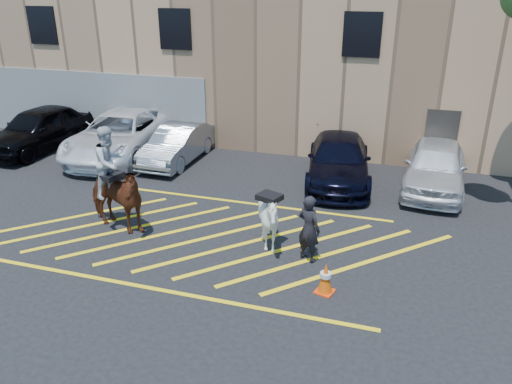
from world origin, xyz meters
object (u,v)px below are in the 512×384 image
(saddled_white, at_px, (269,219))
(traffic_cone, at_px, (326,278))
(car_blue_suv, at_px, (339,160))
(handler, at_px, (309,229))
(car_silver_sedan, at_px, (177,144))
(car_white_suv, at_px, (435,166))
(car_black_suv, at_px, (39,129))
(car_white_pickup, at_px, (120,135))
(mounted_bay, at_px, (113,190))

(saddled_white, relative_size, traffic_cone, 2.46)
(car_blue_suv, distance_m, handler, 5.50)
(car_silver_sedan, height_order, car_white_suv, car_white_suv)
(car_silver_sedan, bearing_deg, saddled_white, -45.63)
(car_white_suv, bearing_deg, car_blue_suv, -172.91)
(car_black_suv, bearing_deg, car_silver_sedan, 8.10)
(car_white_suv, height_order, traffic_cone, car_white_suv)
(car_white_pickup, bearing_deg, car_blue_suv, -6.97)
(car_silver_sedan, relative_size, car_white_suv, 0.89)
(handler, bearing_deg, car_blue_suv, -61.71)
(car_silver_sedan, distance_m, car_blue_suv, 6.04)
(car_blue_suv, xyz_separation_m, car_white_suv, (3.10, 0.17, 0.06))
(car_black_suv, relative_size, car_white_suv, 1.08)
(car_silver_sedan, height_order, car_blue_suv, car_blue_suv)
(car_black_suv, distance_m, traffic_cone, 14.31)
(car_black_suv, height_order, traffic_cone, car_black_suv)
(traffic_cone, bearing_deg, mounted_bay, 167.67)
(car_black_suv, xyz_separation_m, traffic_cone, (12.66, -6.64, -0.49))
(handler, height_order, mounted_bay, mounted_bay)
(car_white_pickup, height_order, car_white_suv, car_white_pickup)
(car_blue_suv, relative_size, mounted_bay, 1.73)
(car_black_suv, relative_size, car_white_pickup, 0.84)
(car_white_suv, bearing_deg, car_silver_sedan, -175.88)
(mounted_bay, bearing_deg, traffic_cone, -12.33)
(car_white_suv, distance_m, mounted_bay, 10.05)
(mounted_bay, bearing_deg, saddled_white, 3.21)
(car_white_suv, bearing_deg, car_black_suv, -174.96)
(car_white_suv, distance_m, traffic_cone, 7.33)
(mounted_bay, bearing_deg, car_white_pickup, 119.68)
(car_black_suv, distance_m, car_white_suv, 15.03)
(car_blue_suv, bearing_deg, car_white_suv, -4.82)
(handler, distance_m, saddled_white, 1.10)
(saddled_white, bearing_deg, traffic_cone, -42.15)
(car_blue_suv, height_order, handler, handler)
(saddled_white, bearing_deg, car_white_suv, 52.88)
(car_white_suv, distance_m, saddled_white, 6.75)
(car_silver_sedan, distance_m, handler, 8.33)
(car_silver_sedan, distance_m, traffic_cone, 9.67)
(car_white_pickup, relative_size, car_white_suv, 1.30)
(car_white_pickup, bearing_deg, handler, -39.44)
(car_white_pickup, xyz_separation_m, car_silver_sedan, (2.40, -0.02, -0.16))
(car_silver_sedan, xyz_separation_m, handler, (6.12, -5.64, 0.18))
(car_black_suv, xyz_separation_m, car_silver_sedan, (5.90, 0.26, -0.18))
(car_black_suv, bearing_deg, mounted_bay, -32.95)
(car_black_suv, height_order, handler, car_black_suv)
(saddled_white, bearing_deg, car_white_pickup, 144.22)
(car_white_pickup, distance_m, traffic_cone, 11.49)
(car_black_suv, height_order, car_white_pickup, car_black_suv)
(car_silver_sedan, xyz_separation_m, car_blue_suv, (6.04, -0.15, 0.06))
(car_silver_sedan, relative_size, saddled_white, 2.28)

